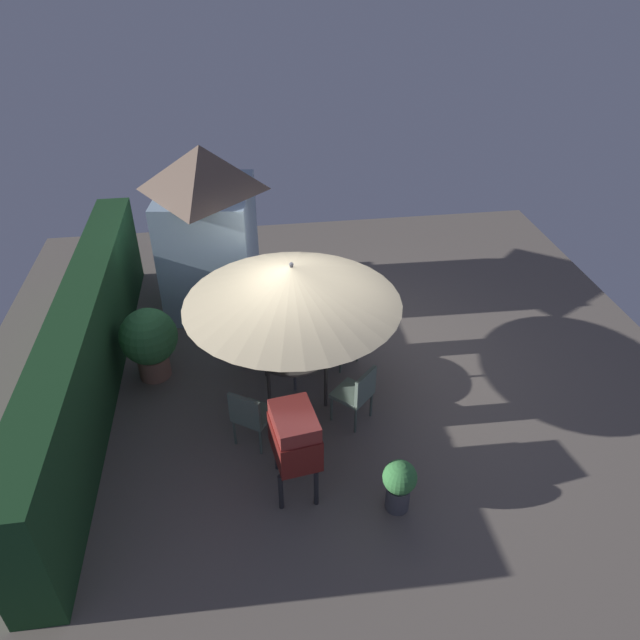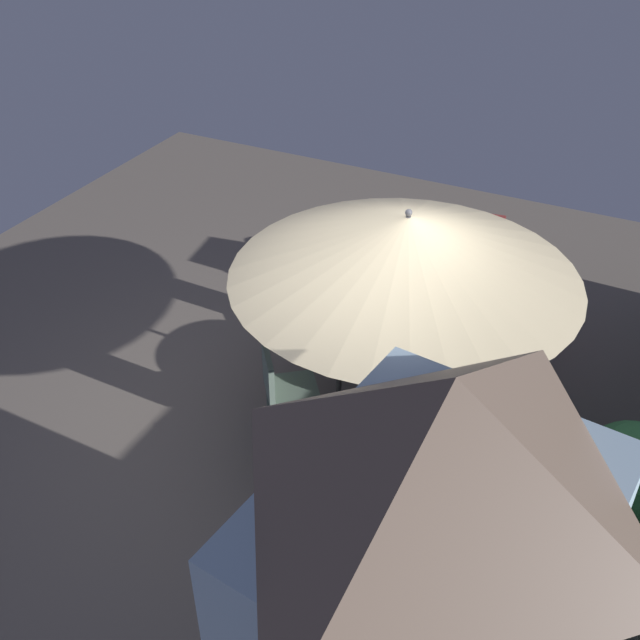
{
  "view_description": "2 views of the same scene",
  "coord_description": "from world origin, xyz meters",
  "px_view_note": "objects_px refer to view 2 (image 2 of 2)",
  "views": [
    {
      "loc": [
        -7.07,
        1.17,
        5.86
      ],
      "look_at": [
        -0.13,
        0.19,
        1.09
      ],
      "focal_mm": 33.18,
      "sensor_mm": 36.0,
      "label": 1
    },
    {
      "loc": [
        4.78,
        2.32,
        4.86
      ],
      "look_at": [
        0.13,
        0.03,
        1.21
      ],
      "focal_mm": 41.91,
      "sensor_mm": 36.0,
      "label": 2
    }
  ],
  "objects_px": {
    "patio_umbrella": "(406,247)",
    "chair_far_side": "(432,465)",
    "garden_shed": "(428,588)",
    "chair_toward_hedge": "(498,333)",
    "bbq_grill": "(476,256)",
    "potted_plant_by_grill": "(629,484)",
    "patio_table": "(398,357)",
    "potted_plant_by_shed": "(389,247)",
    "chair_near_shed": "(283,386)",
    "chair_toward_house": "(353,308)"
  },
  "relations": [
    {
      "from": "bbq_grill",
      "to": "potted_plant_by_shed",
      "type": "relative_size",
      "value": 1.67
    },
    {
      "from": "chair_toward_hedge",
      "to": "chair_toward_house",
      "type": "relative_size",
      "value": 1.0
    },
    {
      "from": "garden_shed",
      "to": "patio_umbrella",
      "type": "bearing_deg",
      "value": -156.57
    },
    {
      "from": "chair_toward_house",
      "to": "potted_plant_by_grill",
      "type": "height_order",
      "value": "potted_plant_by_grill"
    },
    {
      "from": "chair_toward_hedge",
      "to": "chair_far_side",
      "type": "bearing_deg",
      "value": 0.0
    },
    {
      "from": "chair_toward_house",
      "to": "patio_table",
      "type": "bearing_deg",
      "value": 45.54
    },
    {
      "from": "potted_plant_by_grill",
      "to": "garden_shed",
      "type": "bearing_deg",
      "value": -23.89
    },
    {
      "from": "chair_near_shed",
      "to": "chair_far_side",
      "type": "height_order",
      "value": "same"
    },
    {
      "from": "potted_plant_by_shed",
      "to": "chair_near_shed",
      "type": "bearing_deg",
      "value": 2.75
    },
    {
      "from": "patio_table",
      "to": "patio_umbrella",
      "type": "height_order",
      "value": "patio_umbrella"
    },
    {
      "from": "patio_table",
      "to": "chair_toward_house",
      "type": "xyz_separation_m",
      "value": [
        -0.77,
        -0.78,
        -0.17
      ]
    },
    {
      "from": "chair_toward_hedge",
      "to": "potted_plant_by_grill",
      "type": "relative_size",
      "value": 0.78
    },
    {
      "from": "bbq_grill",
      "to": "chair_near_shed",
      "type": "distance_m",
      "value": 2.67
    },
    {
      "from": "patio_table",
      "to": "chair_far_side",
      "type": "height_order",
      "value": "chair_far_side"
    },
    {
      "from": "patio_table",
      "to": "bbq_grill",
      "type": "relative_size",
      "value": 0.96
    },
    {
      "from": "patio_table",
      "to": "potted_plant_by_shed",
      "type": "xyz_separation_m",
      "value": [
        -2.29,
        -0.98,
        -0.27
      ]
    },
    {
      "from": "patio_umbrella",
      "to": "chair_near_shed",
      "type": "relative_size",
      "value": 3.31
    },
    {
      "from": "bbq_grill",
      "to": "chair_toward_house",
      "type": "bearing_deg",
      "value": -42.91
    },
    {
      "from": "patio_umbrella",
      "to": "chair_toward_hedge",
      "type": "xyz_separation_m",
      "value": [
        -1.0,
        0.68,
        -1.31
      ]
    },
    {
      "from": "chair_near_shed",
      "to": "patio_table",
      "type": "bearing_deg",
      "value": 127.52
    },
    {
      "from": "bbq_grill",
      "to": "chair_near_shed",
      "type": "relative_size",
      "value": 1.33
    },
    {
      "from": "garden_shed",
      "to": "potted_plant_by_grill",
      "type": "xyz_separation_m",
      "value": [
        -2.07,
        0.92,
        -0.81
      ]
    },
    {
      "from": "garden_shed",
      "to": "chair_far_side",
      "type": "distance_m",
      "value": 2.06
    },
    {
      "from": "garden_shed",
      "to": "chair_toward_house",
      "type": "bearing_deg",
      "value": -150.68
    },
    {
      "from": "bbq_grill",
      "to": "potted_plant_by_grill",
      "type": "height_order",
      "value": "bbq_grill"
    },
    {
      "from": "garden_shed",
      "to": "chair_toward_hedge",
      "type": "distance_m",
      "value": 3.88
    },
    {
      "from": "chair_near_shed",
      "to": "chair_toward_house",
      "type": "xyz_separation_m",
      "value": [
        -1.41,
        0.06,
        0.0
      ]
    },
    {
      "from": "potted_plant_by_grill",
      "to": "chair_far_side",
      "type": "bearing_deg",
      "value": -77.38
    },
    {
      "from": "garden_shed",
      "to": "patio_table",
      "type": "height_order",
      "value": "garden_shed"
    },
    {
      "from": "patio_table",
      "to": "potted_plant_by_grill",
      "type": "bearing_deg",
      "value": 72.64
    },
    {
      "from": "patio_table",
      "to": "chair_near_shed",
      "type": "height_order",
      "value": "chair_near_shed"
    },
    {
      "from": "garden_shed",
      "to": "chair_toward_hedge",
      "type": "xyz_separation_m",
      "value": [
        -3.73,
        -0.5,
        -0.96
      ]
    },
    {
      "from": "chair_toward_hedge",
      "to": "potted_plant_by_grill",
      "type": "bearing_deg",
      "value": 40.66
    },
    {
      "from": "potted_plant_by_shed",
      "to": "garden_shed",
      "type": "bearing_deg",
      "value": 23.34
    },
    {
      "from": "chair_toward_house",
      "to": "patio_umbrella",
      "type": "bearing_deg",
      "value": 45.54
    },
    {
      "from": "patio_umbrella",
      "to": "chair_far_side",
      "type": "bearing_deg",
      "value": 34.85
    },
    {
      "from": "chair_near_shed",
      "to": "garden_shed",
      "type": "bearing_deg",
      "value": 44.19
    },
    {
      "from": "chair_far_side",
      "to": "chair_toward_hedge",
      "type": "distance_m",
      "value": 1.97
    },
    {
      "from": "patio_table",
      "to": "chair_toward_hedge",
      "type": "relative_size",
      "value": 1.28
    },
    {
      "from": "chair_toward_hedge",
      "to": "bbq_grill",
      "type": "bearing_deg",
      "value": -147.92
    },
    {
      "from": "potted_plant_by_grill",
      "to": "chair_near_shed",
      "type": "bearing_deg",
      "value": -90.19
    },
    {
      "from": "garden_shed",
      "to": "chair_toward_hedge",
      "type": "relative_size",
      "value": 3.22
    },
    {
      "from": "chair_near_shed",
      "to": "potted_plant_by_grill",
      "type": "relative_size",
      "value": 0.78
    },
    {
      "from": "chair_far_side",
      "to": "chair_toward_hedge",
      "type": "bearing_deg",
      "value": -180.0
    },
    {
      "from": "chair_toward_house",
      "to": "potted_plant_by_shed",
      "type": "height_order",
      "value": "chair_toward_house"
    },
    {
      "from": "patio_umbrella",
      "to": "chair_toward_house",
      "type": "distance_m",
      "value": 1.71
    },
    {
      "from": "patio_table",
      "to": "potted_plant_by_grill",
      "type": "height_order",
      "value": "potted_plant_by_grill"
    },
    {
      "from": "garden_shed",
      "to": "chair_far_side",
      "type": "height_order",
      "value": "garden_shed"
    },
    {
      "from": "potted_plant_by_shed",
      "to": "potted_plant_by_grill",
      "type": "relative_size",
      "value": 0.62
    },
    {
      "from": "patio_umbrella",
      "to": "potted_plant_by_grill",
      "type": "relative_size",
      "value": 2.57
    }
  ]
}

